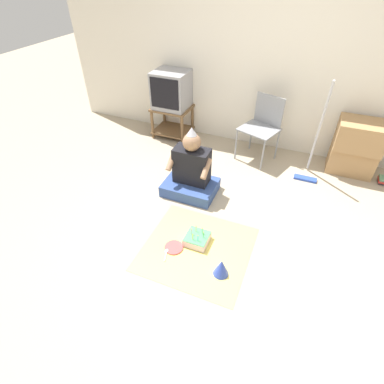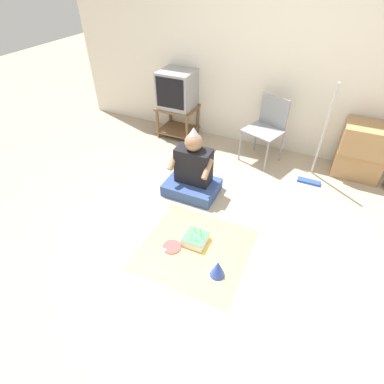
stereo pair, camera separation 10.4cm
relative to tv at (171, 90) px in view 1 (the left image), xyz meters
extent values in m
plane|color=tan|center=(1.44, -1.79, -0.72)|extent=(16.00, 16.00, 0.00)
cube|color=silver|center=(1.44, 0.26, 0.55)|extent=(6.40, 0.06, 2.55)
cube|color=brown|center=(0.00, 0.00, -0.28)|extent=(0.56, 0.46, 0.03)
cube|color=brown|center=(0.00, 0.00, -0.64)|extent=(0.56, 0.46, 0.02)
cylinder|color=brown|center=(-0.25, -0.20, -0.49)|extent=(0.04, 0.04, 0.46)
cylinder|color=brown|center=(0.25, -0.20, -0.49)|extent=(0.04, 0.04, 0.46)
cylinder|color=brown|center=(-0.25, 0.20, -0.49)|extent=(0.04, 0.04, 0.46)
cylinder|color=brown|center=(0.25, 0.20, -0.49)|extent=(0.04, 0.04, 0.46)
cube|color=#99999E|center=(0.00, 0.00, 0.00)|extent=(0.49, 0.44, 0.52)
cube|color=black|center=(0.00, -0.22, 0.01)|extent=(0.43, 0.01, 0.42)
cube|color=gray|center=(1.36, -0.20, -0.27)|extent=(0.57, 0.54, 0.02)
cube|color=gray|center=(1.42, -0.02, -0.07)|extent=(0.39, 0.15, 0.40)
cylinder|color=gray|center=(1.10, -0.31, -0.50)|extent=(0.02, 0.02, 0.45)
cylinder|color=gray|center=(1.49, -0.45, -0.50)|extent=(0.02, 0.02, 0.45)
cylinder|color=gray|center=(1.22, 0.04, -0.50)|extent=(0.02, 0.02, 0.45)
cylinder|color=gray|center=(1.62, -0.10, -0.50)|extent=(0.02, 0.02, 0.45)
cube|color=#A87F51|center=(2.56, -0.02, -0.55)|extent=(0.55, 0.36, 0.35)
cube|color=#A87F51|center=(2.56, -0.02, -0.20)|extent=(0.55, 0.44, 0.34)
cube|color=#2D4CB2|center=(2.07, -0.45, -0.71)|extent=(0.28, 0.09, 0.03)
cylinder|color=#B7B7BC|center=(2.07, -0.33, -0.08)|extent=(0.03, 0.27, 1.23)
cube|color=#334C8C|center=(0.81, -1.23, -0.65)|extent=(0.61, 0.46, 0.14)
cube|color=black|center=(0.81, -1.19, -0.37)|extent=(0.41, 0.22, 0.43)
sphere|color=#9E7556|center=(0.81, -1.19, -0.06)|extent=(0.20, 0.20, 0.20)
cone|color=silver|center=(0.81, -1.19, 0.07)|extent=(0.11, 0.11, 0.09)
cylinder|color=#9E7556|center=(0.60, -1.29, -0.30)|extent=(0.06, 0.23, 0.19)
cylinder|color=#9E7556|center=(1.02, -1.29, -0.30)|extent=(0.06, 0.23, 0.19)
cube|color=#EAD666|center=(1.21, -2.03, -0.72)|extent=(1.02, 0.98, 0.01)
cube|color=silver|center=(1.18, -1.95, -0.68)|extent=(0.23, 0.23, 0.08)
cube|color=#4CB266|center=(1.18, -1.95, -0.63)|extent=(0.22, 0.22, 0.01)
cylinder|color=#66C666|center=(1.25, -1.95, -0.60)|extent=(0.01, 0.01, 0.07)
sphere|color=#FFCC4C|center=(1.25, -1.95, -0.56)|extent=(0.01, 0.01, 0.01)
cylinder|color=#66C666|center=(1.22, -1.90, -0.60)|extent=(0.01, 0.01, 0.07)
sphere|color=#FFCC4C|center=(1.22, -1.90, -0.56)|extent=(0.01, 0.01, 0.01)
cylinder|color=#EA4C4C|center=(1.15, -1.90, -0.60)|extent=(0.01, 0.01, 0.07)
sphere|color=#FFCC4C|center=(1.15, -1.90, -0.56)|extent=(0.01, 0.01, 0.01)
cylinder|color=#E58CCC|center=(1.12, -1.95, -0.60)|extent=(0.01, 0.01, 0.07)
sphere|color=#FFCC4C|center=(1.12, -1.95, -0.56)|extent=(0.01, 0.01, 0.01)
cylinder|color=yellow|center=(1.16, -2.01, -0.60)|extent=(0.01, 0.01, 0.07)
sphere|color=#FFCC4C|center=(1.16, -2.01, -0.56)|extent=(0.01, 0.01, 0.01)
cylinder|color=#4C7FE5|center=(1.21, -2.01, -0.60)|extent=(0.01, 0.01, 0.07)
sphere|color=#FFCC4C|center=(1.21, -2.01, -0.56)|extent=(0.01, 0.01, 0.01)
cone|color=blue|center=(1.52, -2.22, -0.63)|extent=(0.14, 0.14, 0.18)
cylinder|color=#D84C4C|center=(1.00, -2.11, -0.71)|extent=(0.19, 0.19, 0.01)
ellipsoid|color=white|center=(0.96, -2.18, -0.71)|extent=(0.04, 0.05, 0.01)
cube|color=white|center=(0.98, -2.25, -0.71)|extent=(0.04, 0.10, 0.01)
camera|label=1|loc=(1.91, -3.84, 1.56)|focal=28.00mm
camera|label=2|loc=(2.00, -3.80, 1.56)|focal=28.00mm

